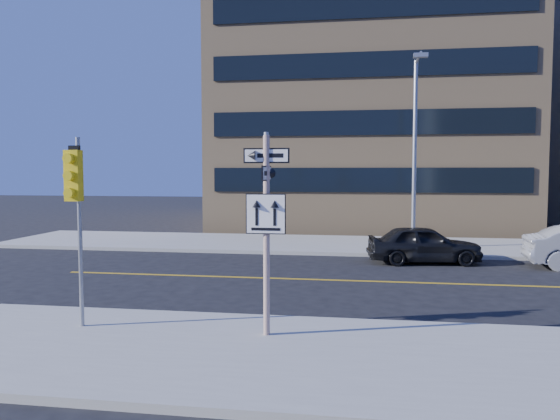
% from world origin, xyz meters
% --- Properties ---
extents(ground, '(120.00, 120.00, 0.00)m').
position_xyz_m(ground, '(0.00, 0.00, 0.00)').
color(ground, black).
rests_on(ground, ground).
extents(sign_pole, '(0.92, 0.92, 4.06)m').
position_xyz_m(sign_pole, '(0.00, -2.51, 2.44)').
color(sign_pole, silver).
rests_on(sign_pole, near_sidewalk).
extents(traffic_signal, '(0.32, 0.45, 4.00)m').
position_xyz_m(traffic_signal, '(-4.00, -2.66, 3.03)').
color(traffic_signal, gray).
rests_on(traffic_signal, near_sidewalk).
extents(parked_car_a, '(2.23, 4.38, 1.43)m').
position_xyz_m(parked_car_a, '(4.13, 7.80, 0.72)').
color(parked_car_a, black).
rests_on(parked_car_a, ground).
extents(streetlight_a, '(0.55, 2.25, 8.00)m').
position_xyz_m(streetlight_a, '(4.00, 10.76, 4.76)').
color(streetlight_a, gray).
rests_on(streetlight_a, far_sidewalk).
extents(building_brick, '(18.00, 18.00, 18.00)m').
position_xyz_m(building_brick, '(2.00, 25.00, 9.00)').
color(building_brick, tan).
rests_on(building_brick, ground).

